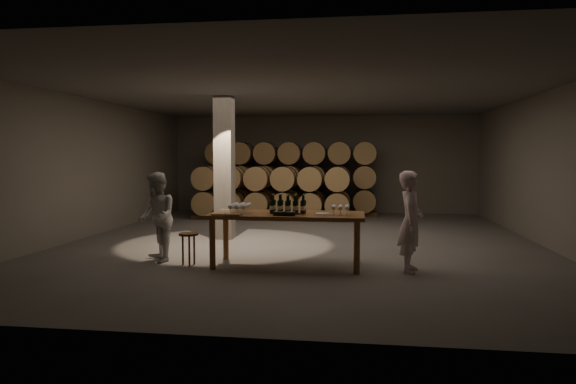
# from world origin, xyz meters

# --- Properties ---
(room) EXTENTS (12.00, 12.00, 12.00)m
(room) POSITION_xyz_m (-1.80, 0.20, 1.60)
(room) COLOR #565350
(room) RESTS_ON ground
(tasting_table) EXTENTS (2.60, 1.10, 0.90)m
(tasting_table) POSITION_xyz_m (0.00, -2.50, 0.80)
(tasting_table) COLOR brown
(tasting_table) RESTS_ON ground
(barrel_stack_back) EXTENTS (5.48, 0.95, 2.31)m
(barrel_stack_back) POSITION_xyz_m (-0.96, 5.20, 1.20)
(barrel_stack_back) COLOR #54371C
(barrel_stack_back) RESTS_ON ground
(barrel_stack_front) EXTENTS (4.70, 0.95, 1.57)m
(barrel_stack_front) POSITION_xyz_m (-1.35, 3.80, 0.83)
(barrel_stack_front) COLOR #54371C
(barrel_stack_front) RESTS_ON ground
(bottle_cluster) EXTENTS (0.60, 0.23, 0.33)m
(bottle_cluster) POSITION_xyz_m (0.02, -2.51, 1.02)
(bottle_cluster) COLOR black
(bottle_cluster) RESTS_ON tasting_table
(lying_bottles) EXTENTS (0.44, 0.07, 0.07)m
(lying_bottles) POSITION_xyz_m (0.02, -2.87, 0.94)
(lying_bottles) COLOR black
(lying_bottles) RESTS_ON tasting_table
(glass_cluster_left) EXTENTS (0.30, 0.52, 0.17)m
(glass_cluster_left) POSITION_xyz_m (-0.78, -2.63, 1.02)
(glass_cluster_left) COLOR silver
(glass_cluster_left) RESTS_ON tasting_table
(glass_cluster_right) EXTENTS (0.30, 0.30, 0.16)m
(glass_cluster_right) POSITION_xyz_m (0.90, -2.59, 1.02)
(glass_cluster_right) COLOR silver
(glass_cluster_right) RESTS_ON tasting_table
(plate) EXTENTS (0.26, 0.26, 0.01)m
(plate) POSITION_xyz_m (0.61, -2.56, 0.91)
(plate) COLOR white
(plate) RESTS_ON tasting_table
(notebook_near) EXTENTS (0.26, 0.21, 0.03)m
(notebook_near) POSITION_xyz_m (-0.82, -2.95, 0.92)
(notebook_near) COLOR olive
(notebook_near) RESTS_ON tasting_table
(notebook_corner) EXTENTS (0.23, 0.28, 0.02)m
(notebook_corner) POSITION_xyz_m (-1.10, -2.86, 0.91)
(notebook_corner) COLOR olive
(notebook_corner) RESTS_ON tasting_table
(pen) EXTENTS (0.13, 0.04, 0.01)m
(pen) POSITION_xyz_m (-0.76, -2.95, 0.91)
(pen) COLOR black
(pen) RESTS_ON tasting_table
(stool) EXTENTS (0.33, 0.33, 0.56)m
(stool) POSITION_xyz_m (-1.67, -2.69, 0.45)
(stool) COLOR #54371C
(stool) RESTS_ON ground
(person_man) EXTENTS (0.50, 0.66, 1.63)m
(person_man) POSITION_xyz_m (2.03, -2.66, 0.82)
(person_man) COLOR silver
(person_man) RESTS_ON ground
(person_woman) EXTENTS (0.94, 0.98, 1.59)m
(person_woman) POSITION_xyz_m (-2.33, -2.44, 0.79)
(person_woman) COLOR silver
(person_woman) RESTS_ON ground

